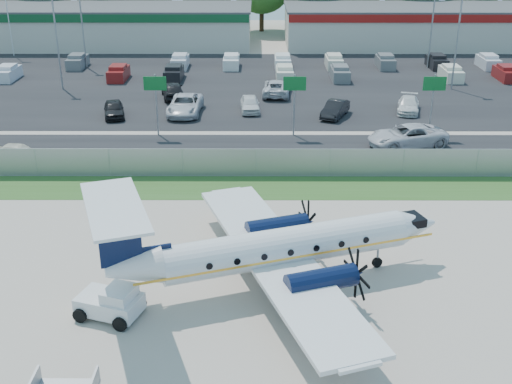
{
  "coord_description": "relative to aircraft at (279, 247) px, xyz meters",
  "views": [
    {
      "loc": [
        0.09,
        -26.74,
        16.48
      ],
      "look_at": [
        0.0,
        6.0,
        2.3
      ],
      "focal_mm": 45.0,
      "sensor_mm": 36.0,
      "label": 1
    }
  ],
  "objects": [
    {
      "name": "light_pole_nw",
      "position": [
        -21.1,
        38.03,
        3.18
      ],
      "size": [
        0.9,
        0.35,
        9.09
      ],
      "color": "gray",
      "rests_on": "ground"
    },
    {
      "name": "light_pole_sw",
      "position": [
        -21.1,
        48.03,
        3.18
      ],
      "size": [
        0.9,
        0.35,
        9.09
      ],
      "color": "gray",
      "rests_on": "ground"
    },
    {
      "name": "sign_mid",
      "position": [
        1.9,
        22.94,
        1.56
      ],
      "size": [
        1.8,
        0.26,
        5.0
      ],
      "color": "gray",
      "rests_on": "ground"
    },
    {
      "name": "cone_nose",
      "position": [
        2.26,
        -2.39,
        -1.81
      ],
      "size": [
        0.37,
        0.37,
        0.52
      ],
      "color": "#D74D06",
      "rests_on": "ground"
    },
    {
      "name": "parked_car_f",
      "position": [
        -9.27,
        34.34,
        -2.06
      ],
      "size": [
        2.96,
        5.2,
        1.67
      ],
      "primitive_type": "imported",
      "rotation": [
        0.0,
        0.0,
        3.36
      ],
      "color": "black",
      "rests_on": "ground"
    },
    {
      "name": "parked_car_b",
      "position": [
        -7.54,
        29.11,
        -2.06
      ],
      "size": [
        3.02,
        6.12,
        1.67
      ],
      "primitive_type": "imported",
      "rotation": [
        0.0,
        0.0,
        -0.04
      ],
      "color": "silver",
      "rests_on": "ground"
    },
    {
      "name": "road_car_mid",
      "position": [
        10.5,
        20.25,
        -2.06
      ],
      "size": [
        6.6,
        4.23,
        1.69
      ],
      "primitive_type": "imported",
      "rotation": [
        0.0,
        0.0,
        -1.32
      ],
      "color": "silver",
      "rests_on": "ground"
    },
    {
      "name": "grass_verge",
      "position": [
        -1.1,
        12.03,
        -2.05
      ],
      "size": [
        170.0,
        4.0,
        0.02
      ],
      "primitive_type": "cube",
      "color": "#2D561E",
      "rests_on": "ground"
    },
    {
      "name": "parked_car_a",
      "position": [
        -13.74,
        28.16,
        -2.06
      ],
      "size": [
        2.61,
        4.48,
        1.43
      ],
      "primitive_type": "imported",
      "rotation": [
        0.0,
        0.0,
        0.23
      ],
      "color": "black",
      "rests_on": "ground"
    },
    {
      "name": "aircraft",
      "position": [
        0.0,
        0.0,
        0.0
      ],
      "size": [
        17.35,
        16.9,
        5.32
      ],
      "color": "silver",
      "rests_on": "ground"
    },
    {
      "name": "building_east",
      "position": [
        24.9,
        62.01,
        0.58
      ],
      "size": [
        44.4,
        12.4,
        5.24
      ],
      "color": "beige",
      "rests_on": "ground"
    },
    {
      "name": "far_parking_rows",
      "position": [
        -1.1,
        45.03,
        -2.06
      ],
      "size": [
        56.0,
        10.0,
        1.6
      ],
      "primitive_type": null,
      "color": "gray",
      "rests_on": "ground"
    },
    {
      "name": "parking_lot",
      "position": [
        -1.1,
        40.03,
        -2.04
      ],
      "size": [
        170.0,
        32.0,
        0.02
      ],
      "primitive_type": "cube",
      "color": "black",
      "rests_on": "ground"
    },
    {
      "name": "parked_car_g",
      "position": [
        0.86,
        35.67,
        -2.06
      ],
      "size": [
        3.0,
        5.73,
        1.54
      ],
      "primitive_type": "imported",
      "rotation": [
        0.0,
        0.0,
        3.06
      ],
      "color": "silver",
      "rests_on": "ground"
    },
    {
      "name": "tree_line",
      "position": [
        -1.1,
        74.03,
        -2.06
      ],
      "size": [
        112.0,
        6.0,
        14.0
      ],
      "primitive_type": null,
      "color": "#265F1C",
      "rests_on": "ground"
    },
    {
      "name": "ground",
      "position": [
        -1.1,
        0.03,
        -2.06
      ],
      "size": [
        170.0,
        170.0,
        0.0
      ],
      "primitive_type": "plane",
      "color": "#B1A496",
      "rests_on": "ground"
    },
    {
      "name": "parked_car_e",
      "position": [
        12.65,
        29.74,
        -2.06
      ],
      "size": [
        2.86,
        4.85,
        1.32
      ],
      "primitive_type": "imported",
      "rotation": [
        0.0,
        0.0,
        -0.24
      ],
      "color": "silver",
      "rests_on": "ground"
    },
    {
      "name": "cone_starboard_wing",
      "position": [
        -4.77,
        14.83,
        -1.82
      ],
      "size": [
        0.35,
        0.35,
        0.5
      ],
      "color": "#D74D06",
      "rests_on": "ground"
    },
    {
      "name": "light_pole_se",
      "position": [
        18.9,
        48.03,
        3.18
      ],
      "size": [
        0.9,
        0.35,
        9.09
      ],
      "color": "gray",
      "rests_on": "ground"
    },
    {
      "name": "perimeter_fence",
      "position": [
        -1.1,
        14.03,
        -1.05
      ],
      "size": [
        120.0,
        0.06,
        1.99
      ],
      "color": "gray",
      "rests_on": "ground"
    },
    {
      "name": "light_pole_ne",
      "position": [
        18.9,
        38.03,
        3.18
      ],
      "size": [
        0.9,
        0.35,
        9.09
      ],
      "color": "gray",
      "rests_on": "ground"
    },
    {
      "name": "building_west",
      "position": [
        -25.1,
        62.01,
        0.57
      ],
      "size": [
        46.4,
        12.4,
        5.24
      ],
      "color": "beige",
      "rests_on": "ground"
    },
    {
      "name": "parked_car_c",
      "position": [
        -1.72,
        29.93,
        -2.06
      ],
      "size": [
        1.92,
        4.24,
        1.41
      ],
      "primitive_type": "imported",
      "rotation": [
        0.0,
        0.0,
        0.06
      ],
      "color": "silver",
      "rests_on": "ground"
    },
    {
      "name": "road_car_west",
      "position": [
        -18.42,
        17.13,
        -2.06
      ],
      "size": [
        3.89,
        1.91,
        1.28
      ],
      "primitive_type": "imported",
      "rotation": [
        0.0,
        0.0,
        1.46
      ],
      "color": "beige",
      "rests_on": "ground"
    },
    {
      "name": "sign_left",
      "position": [
        -9.1,
        22.94,
        1.56
      ],
      "size": [
        1.8,
        0.26,
        5.0
      ],
      "color": "gray",
      "rests_on": "ground"
    },
    {
      "name": "access_road",
      "position": [
        -1.1,
        19.03,
        -2.04
      ],
      "size": [
        170.0,
        8.0,
        0.02
      ],
      "primitive_type": "cube",
      "color": "black",
      "rests_on": "ground"
    },
    {
      "name": "sign_right",
      "position": [
        12.9,
        22.94,
        1.56
      ],
      "size": [
        1.8,
        0.26,
        5.0
      ],
      "color": "gray",
      "rests_on": "ground"
    },
    {
      "name": "baggage_cart_near",
      "position": [
        -1.2,
        1.93,
        -1.59
      ],
      "size": [
        2.12,
        1.53,
        1.01
      ],
      "color": "gray",
      "rests_on": "ground"
    },
    {
      "name": "parked_car_d",
      "position": [
        5.84,
        28.19,
        -2.06
      ],
      "size": [
        3.1,
        4.58,
        1.43
      ],
      "primitive_type": "imported",
      "rotation": [
        0.0,
        0.0,
        -0.41
      ],
      "color": "black",
      "rests_on": "ground"
    },
    {
      "name": "flagpole_east",
      "position": [
        -32.03,
        55.03,
        3.59
      ],
      "size": [
        1.06,
        0.12,
        10.0
      ],
      "color": "silver",
      "rests_on": "ground"
    },
    {
      "name": "pushback_tug",
      "position": [
        -7.47,
        -2.63,
        -1.34
      ],
      "size": [
        3.14,
        2.71,
        1.49
      ],
      "color": "silver",
      "rests_on": "ground"
    }
  ]
}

